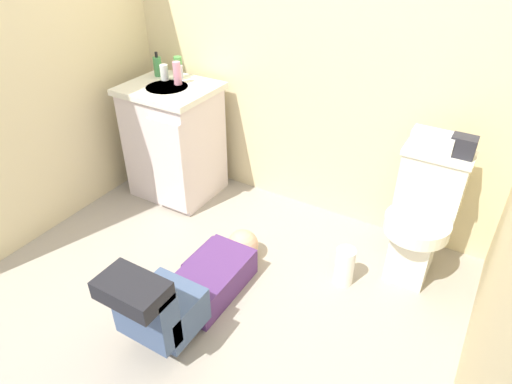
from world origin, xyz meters
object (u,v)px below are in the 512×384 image
faucet (181,73)px  bottle_white (164,72)px  toiletry_bag (463,146)px  bottle_green (178,67)px  paper_towel_roll (344,266)px  toilet (421,218)px  vanity_cabinet (175,141)px  bottle_pink (177,73)px  person_plumber (190,287)px  tissue_box (433,140)px  soap_dispenser (158,66)px

faucet → bottle_white: bottle_white is taller
toiletry_bag → bottle_green: (-1.87, 0.04, 0.09)m
paper_towel_roll → toilet: bearing=46.8°
vanity_cabinet → bottle_pink: (0.03, 0.06, 0.48)m
person_plumber → bottle_pink: (-0.78, 0.97, 0.72)m
vanity_cabinet → toiletry_bag: 1.88m
tissue_box → soap_dispenser: soap_dispenser is taller
bottle_green → faucet: bearing=-25.9°
toilet → soap_dispenser: (-1.92, 0.09, 0.52)m
bottle_green → paper_towel_roll: size_ratio=0.63×
bottle_pink → paper_towel_roll: bearing=-14.1°
soap_dispenser → bottle_pink: soap_dispenser is taller
toilet → vanity_cabinet: size_ratio=0.91×
bottle_pink → paper_towel_roll: 1.64m
bottle_white → bottle_green: size_ratio=0.71×
vanity_cabinet → tissue_box: tissue_box is taller
faucet → paper_towel_roll: faucet is taller
vanity_cabinet → paper_towel_roll: vanity_cabinet is taller
person_plumber → soap_dispenser: size_ratio=6.42×
paper_towel_roll → vanity_cabinet: bearing=168.6°
bottle_white → vanity_cabinet: bearing=-39.5°
faucet → bottle_green: (-0.04, 0.02, 0.02)m
tissue_box → soap_dispenser: bearing=179.9°
soap_dispenser → bottle_pink: (0.22, -0.06, 0.01)m
toilet → toiletry_bag: size_ratio=6.05×
tissue_box → soap_dispenser: (-1.88, 0.00, 0.09)m
bottle_white → bottle_green: 0.10m
vanity_cabinet → bottle_green: bearing=104.1°
vanity_cabinet → bottle_pink: bearing=63.9°
faucet → bottle_pink: size_ratio=0.66×
toilet → paper_towel_roll: size_ratio=3.18×
toilet → bottle_green: bottle_green is taller
toiletry_bag → bottle_green: bottle_green is taller
faucet → bottle_green: bearing=154.1°
bottle_white → paper_towel_roll: size_ratio=0.44×
toilet → bottle_pink: (-1.70, 0.03, 0.53)m
faucet → tissue_box: 1.69m
toilet → soap_dispenser: size_ratio=4.52×
vanity_cabinet → bottle_pink: 0.48m
vanity_cabinet → soap_dispenser: size_ratio=4.94×
tissue_box → bottle_pink: bottle_pink is taller
faucet → toilet: bearing=-3.8°
toilet → vanity_cabinet: vanity_cabinet is taller
person_plumber → toiletry_bag: toiletry_bag is taller
bottle_pink → paper_towel_roll: (1.40, -0.35, -0.78)m
toiletry_bag → soap_dispenser: bearing=179.9°
faucet → bottle_white: size_ratio=0.96×
paper_towel_roll → bottle_pink: bearing=165.9°
person_plumber → tissue_box: 1.49m
tissue_box → bottle_green: (-1.72, 0.04, 0.09)m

